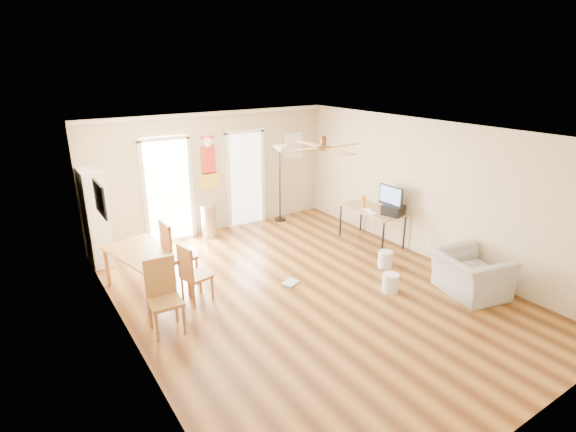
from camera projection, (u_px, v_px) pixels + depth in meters
floor at (308, 292)px, 7.24m from camera, size 7.00×7.00×0.00m
ceiling at (311, 133)px, 6.39m from camera, size 5.50×7.00×0.00m
wall_back at (214, 173)px, 9.57m from camera, size 5.50×0.04×2.60m
wall_front at (534, 322)px, 4.06m from camera, size 5.50×0.04×2.60m
wall_left at (127, 259)px, 5.38m from camera, size 0.04×7.00×2.60m
wall_right at (429, 191)px, 8.25m from camera, size 0.04×7.00×2.60m
crown_molding at (311, 135)px, 6.40m from camera, size 5.50×7.00×0.08m
kitchen_doorway at (168, 192)px, 9.10m from camera, size 0.90×0.10×2.10m
bathroom_doorway at (245, 179)px, 10.04m from camera, size 0.80×0.10×2.10m
wall_decal at (208, 162)px, 9.41m from camera, size 0.46×0.03×1.10m
ac_grille at (293, 145)px, 10.49m from camera, size 0.50×0.04×0.60m
framed_poster at (100, 199)px, 6.37m from camera, size 0.04×0.66×0.48m
ceiling_fan at (323, 147)px, 6.21m from camera, size 1.24×1.24×0.20m
bookshelf at (95, 217)px, 8.11m from camera, size 0.59×0.87×1.78m
dining_table at (147, 271)px, 7.19m from camera, size 1.15×1.57×0.71m
dining_chair_right_a at (180, 253)px, 7.37m from camera, size 0.47×0.47×1.12m
dining_chair_right_b at (196, 273)px, 6.85m from camera, size 0.46×0.46×0.96m
dining_chair_near at (165, 298)px, 6.03m from camera, size 0.46×0.46×1.04m
trash_can at (209, 221)px, 9.45m from camera, size 0.37×0.37×0.71m
torchiere_lamp at (280, 184)px, 10.27m from camera, size 0.35×0.35×1.79m
computer_desk at (371, 226)px, 9.18m from camera, size 0.67×1.34×0.72m
imac at (390, 200)px, 8.73m from camera, size 0.12×0.60×0.56m
keyboard at (370, 211)px, 8.89m from camera, size 0.26×0.44×0.02m
printer at (393, 210)px, 8.69m from camera, size 0.43×0.46×0.20m
orange_bottle at (363, 201)px, 9.15m from camera, size 0.09×0.09×0.26m
wastebasket_a at (390, 283)px, 7.23m from camera, size 0.34×0.34×0.31m
wastebasket_b at (385, 259)px, 8.10m from camera, size 0.32×0.32×0.31m
floor_cloth at (290, 283)px, 7.51m from camera, size 0.33×0.30×0.04m
armchair at (470, 274)px, 7.11m from camera, size 1.14×1.24×0.69m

